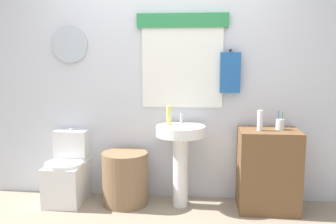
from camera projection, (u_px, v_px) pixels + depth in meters
name	position (u px, v px, depth m)	size (l,w,h in m)	color
back_wall	(164.00, 74.00, 3.85)	(4.40, 0.18, 2.60)	silver
toilet	(68.00, 174.00, 3.82)	(0.38, 0.51, 0.73)	white
laundry_hamper	(125.00, 178.00, 3.73)	(0.46, 0.46, 0.53)	#846647
pedestal_sink	(181.00, 148.00, 3.64)	(0.48, 0.48, 0.81)	white
faucet	(181.00, 119.00, 3.72)	(0.03, 0.03, 0.10)	silver
wooden_cabinet	(268.00, 170.00, 3.59)	(0.57, 0.44, 0.79)	brown
soap_bottle	(169.00, 115.00, 3.65)	(0.05, 0.05, 0.19)	#DBD166
lotion_bottle	(260.00, 120.00, 3.49)	(0.05, 0.05, 0.19)	white
toothbrush_cup	(280.00, 124.00, 3.53)	(0.08, 0.08, 0.19)	silver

